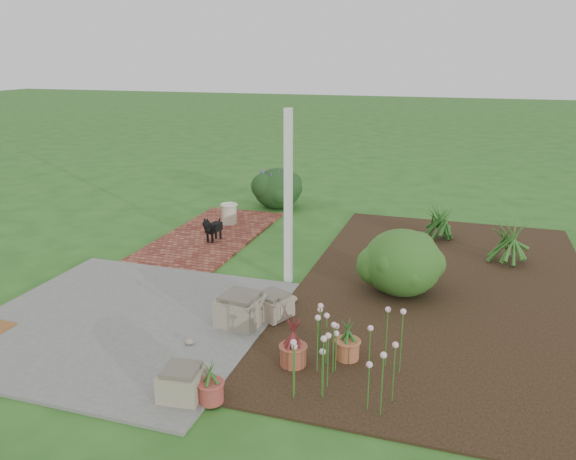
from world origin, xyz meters
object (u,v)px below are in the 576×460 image
(black_dog, at_px, (212,227))
(stone_trough_near, at_px, (182,384))
(evergreen_shrub, at_px, (402,261))
(cream_ceramic_urn, at_px, (229,214))

(black_dog, bearing_deg, stone_trough_near, -56.51)
(black_dog, relative_size, evergreen_shrub, 0.46)
(cream_ceramic_urn, xyz_separation_m, evergreen_shrub, (3.58, -2.29, 0.26))
(cream_ceramic_urn, distance_m, evergreen_shrub, 4.26)
(evergreen_shrub, bearing_deg, stone_trough_near, -117.94)
(cream_ceramic_urn, bearing_deg, stone_trough_near, -70.92)
(stone_trough_near, distance_m, evergreen_shrub, 3.61)
(black_dog, distance_m, evergreen_shrub, 3.63)
(stone_trough_near, bearing_deg, black_dog, 111.62)
(cream_ceramic_urn, height_order, evergreen_shrub, evergreen_shrub)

